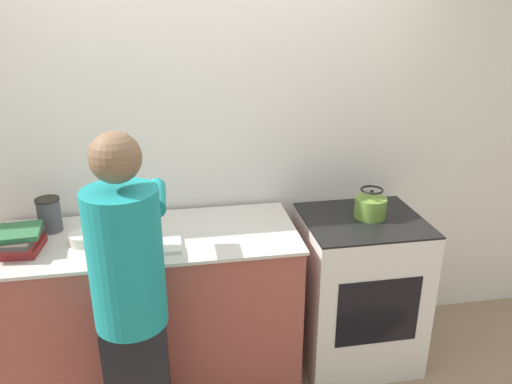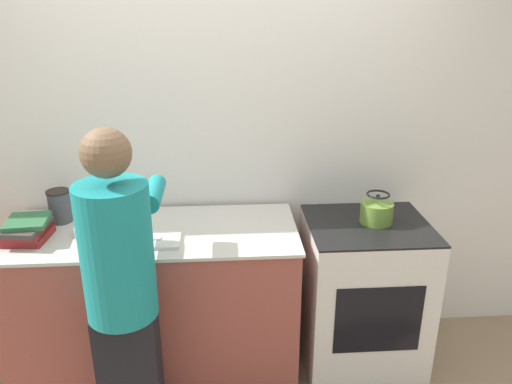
# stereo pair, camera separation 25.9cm
# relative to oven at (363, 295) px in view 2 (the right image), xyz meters

# --- Properties ---
(wall_back) EXTENTS (8.00, 0.05, 2.60)m
(wall_back) POSITION_rel_oven_xyz_m (-0.84, 0.41, 0.83)
(wall_back) COLOR white
(wall_back) RESTS_ON ground_plane
(counter) EXTENTS (1.61, 0.67, 0.92)m
(counter) POSITION_rel_oven_xyz_m (-1.22, 0.02, -0.01)
(counter) COLOR #9E4C42
(counter) RESTS_ON ground_plane
(oven) EXTENTS (0.68, 0.61, 0.94)m
(oven) POSITION_rel_oven_xyz_m (0.00, 0.00, 0.00)
(oven) COLOR silver
(oven) RESTS_ON ground_plane
(person) EXTENTS (0.36, 0.60, 1.63)m
(person) POSITION_rel_oven_xyz_m (-1.28, -0.50, 0.42)
(person) COLOR black
(person) RESTS_ON ground_plane
(cutting_board) EXTENTS (0.36, 0.19, 0.02)m
(cutting_board) POSITION_rel_oven_xyz_m (-1.22, -0.13, 0.46)
(cutting_board) COLOR silver
(cutting_board) RESTS_ON counter
(knife) EXTENTS (0.23, 0.05, 0.01)m
(knife) POSITION_rel_oven_xyz_m (-1.26, -0.11, 0.48)
(knife) COLOR silver
(knife) RESTS_ON cutting_board
(kettle) EXTENTS (0.18, 0.18, 0.17)m
(kettle) POSITION_rel_oven_xyz_m (0.04, 0.02, 0.54)
(kettle) COLOR olive
(kettle) RESTS_ON oven
(bowl_prep) EXTENTS (0.16, 0.16, 0.06)m
(bowl_prep) POSITION_rel_oven_xyz_m (-1.54, -0.01, 0.48)
(bowl_prep) COLOR silver
(bowl_prep) RESTS_ON counter
(canister_jar) EXTENTS (0.13, 0.13, 0.19)m
(canister_jar) POSITION_rel_oven_xyz_m (-1.74, 0.18, 0.55)
(canister_jar) COLOR #4C4C51
(canister_jar) RESTS_ON counter
(book_stack) EXTENTS (0.24, 0.28, 0.12)m
(book_stack) POSITION_rel_oven_xyz_m (-1.85, -0.05, 0.51)
(book_stack) COLOR maroon
(book_stack) RESTS_ON counter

